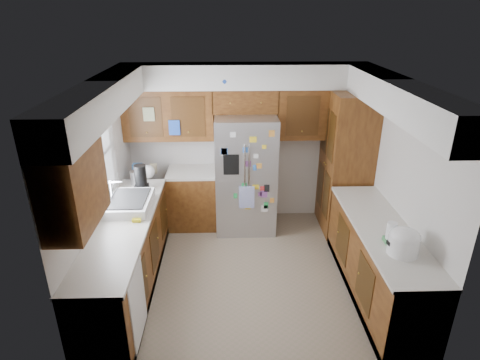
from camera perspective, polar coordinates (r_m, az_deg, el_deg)
The scene contains 12 objects.
floor at distance 5.47m, azimuth 1.31°, elevation -12.79°, with size 3.60×3.60×0.00m, color gray.
room_shell at distance 4.98m, azimuth 0.06°, elevation 6.97°, with size 3.64×3.24×2.52m.
left_counter_run at distance 5.36m, azimuth -13.52°, elevation -8.85°, with size 1.36×3.20×0.92m.
right_counter_run at distance 5.14m, azimuth 18.92°, elevation -11.15°, with size 0.63×2.25×0.92m.
pantry at distance 6.22m, azimuth 14.79°, elevation 2.31°, with size 0.60×0.90×2.15m, color #47220D.
fridge at distance 6.08m, azimuth 0.79°, elevation 0.87°, with size 0.90×0.79×1.80m.
bridge_cabinet at distance 5.98m, azimuth 0.75°, elevation 11.27°, with size 0.96×0.34×0.35m, color #47220D.
fridge_top_items at distance 5.89m, azimuth 0.08°, elevation 13.99°, with size 0.71×0.36×0.26m.
sink_assembly at distance 5.18m, azimuth -15.45°, elevation -3.17°, with size 0.52×0.74×0.37m.
left_counter_clutter at distance 5.81m, azimuth -13.72°, elevation 0.66°, with size 0.34×0.91×0.38m.
rice_cooker at distance 4.40m, azimuth 22.30°, elevation -8.05°, with size 0.32×0.31×0.28m.
paper_towel at distance 4.55m, azimuth 20.69°, elevation -7.04°, with size 0.11×0.11×0.24m, color white.
Camera 1 is at (-0.26, -4.41, 3.23)m, focal length 30.00 mm.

